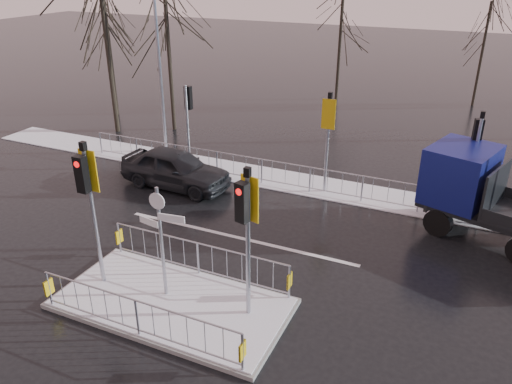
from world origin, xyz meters
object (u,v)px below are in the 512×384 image
at_px(flatbed_truck, 485,193).
at_px(street_lamp_left, 160,53).
at_px(traffic_island, 171,293).
at_px(car_far_lane, 175,168).

relative_size(flatbed_truck, street_lamp_left, 0.78).
relative_size(traffic_island, street_lamp_left, 0.73).
bearing_deg(traffic_island, street_lamp_left, 124.07).
bearing_deg(car_far_lane, flatbed_truck, -83.01).
bearing_deg(flatbed_truck, car_far_lane, -175.51).
distance_m(traffic_island, car_far_lane, 7.51).
bearing_deg(car_far_lane, street_lamp_left, 41.02).
xyz_separation_m(flatbed_truck, street_lamp_left, (-13.42, 2.25, 3.01)).
xyz_separation_m(traffic_island, street_lamp_left, (-6.42, 9.49, 4.10)).
relative_size(traffic_island, flatbed_truck, 0.94).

